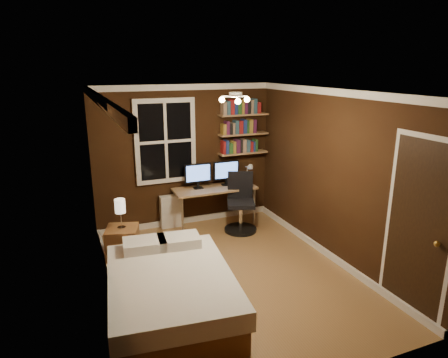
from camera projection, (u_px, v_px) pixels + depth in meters
name	position (u px, v px, depth m)	size (l,w,h in m)	color
floor	(231.00, 275.00, 5.54)	(4.20, 4.20, 0.00)	olive
wall_back	(185.00, 156.00, 7.07)	(3.20, 0.04, 2.50)	black
wall_left	(105.00, 205.00, 4.61)	(0.04, 4.20, 2.50)	black
wall_right	(333.00, 177.00, 5.78)	(0.04, 4.20, 2.50)	black
ceiling	(232.00, 91.00, 4.85)	(3.20, 4.20, 0.02)	white
window	(165.00, 141.00, 6.82)	(1.06, 0.06, 1.46)	white
door	(417.00, 231.00, 4.46)	(0.03, 0.82, 2.05)	black
door_knob	(437.00, 244.00, 4.18)	(0.06, 0.06, 0.06)	gold
ceiling_fixture	(236.00, 100.00, 4.79)	(0.44, 0.44, 0.18)	beige
bookshelf_lower	(243.00, 153.00, 7.35)	(0.92, 0.22, 0.03)	#9D794C
books_row_lower	(243.00, 146.00, 7.32)	(0.66, 0.16, 0.23)	maroon
bookshelf_middle	(243.00, 134.00, 7.26)	(0.92, 0.22, 0.03)	#9D794C
books_row_middle	(243.00, 127.00, 7.22)	(0.60, 0.16, 0.23)	navy
bookshelf_upper	(244.00, 115.00, 7.16)	(0.92, 0.22, 0.03)	#9D794C
books_row_upper	(244.00, 107.00, 7.12)	(0.66, 0.16, 0.23)	#275625
bed	(171.00, 292.00, 4.62)	(1.58, 2.05, 0.65)	brown
nightstand	(123.00, 245.00, 5.81)	(0.44, 0.44, 0.55)	brown
bedside_lamp	(121.00, 214.00, 5.67)	(0.15, 0.15, 0.43)	white
radiator	(171.00, 211.00, 7.12)	(0.39, 0.14, 0.59)	silver
desk	(215.00, 191.00, 7.13)	(1.48, 0.55, 0.70)	#9D794C
monitor_left	(198.00, 176.00, 7.02)	(0.48, 0.12, 0.45)	black
monitor_right	(226.00, 173.00, 7.21)	(0.48, 0.12, 0.45)	black
desk_lamp	(248.00, 174.00, 7.17)	(0.14, 0.32, 0.44)	silver
office_chair	(241.00, 209.00, 6.96)	(0.59, 0.59, 1.02)	black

